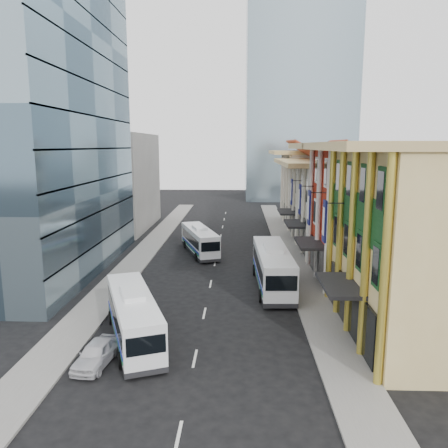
{
  "coord_description": "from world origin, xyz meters",
  "views": [
    {
      "loc": [
        2.55,
        -22.67,
        12.29
      ],
      "look_at": [
        1.11,
        17.95,
        4.97
      ],
      "focal_mm": 35.0,
      "sensor_mm": 36.0,
      "label": 1
    }
  ],
  "objects_px": {
    "bus_left_near": "(133,315)",
    "shophouse_tan": "(418,245)",
    "bus_right": "(273,266)",
    "bus_left_far": "(200,240)",
    "office_tower": "(33,116)",
    "sedan_left": "(96,353)"
  },
  "relations": [
    {
      "from": "bus_left_near",
      "to": "shophouse_tan",
      "type": "bearing_deg",
      "value": -15.89
    },
    {
      "from": "bus_right",
      "to": "bus_left_far",
      "type": "bearing_deg",
      "value": 120.03
    },
    {
      "from": "shophouse_tan",
      "to": "bus_left_far",
      "type": "xyz_separation_m",
      "value": [
        -16.0,
        21.3,
        -4.4
      ]
    },
    {
      "from": "office_tower",
      "to": "bus_left_near",
      "type": "xyz_separation_m",
      "value": [
        12.85,
        -15.65,
        -13.34
      ]
    },
    {
      "from": "bus_left_near",
      "to": "bus_right",
      "type": "relative_size",
      "value": 0.89
    },
    {
      "from": "bus_left_near",
      "to": "bus_left_far",
      "type": "relative_size",
      "value": 1.04
    },
    {
      "from": "office_tower",
      "to": "bus_left_near",
      "type": "distance_m",
      "value": 24.25
    },
    {
      "from": "bus_left_near",
      "to": "sedan_left",
      "type": "relative_size",
      "value": 2.57
    },
    {
      "from": "bus_right",
      "to": "office_tower",
      "type": "bearing_deg",
      "value": 166.22
    },
    {
      "from": "shophouse_tan",
      "to": "bus_right",
      "type": "relative_size",
      "value": 1.2
    },
    {
      "from": "bus_left_near",
      "to": "bus_left_far",
      "type": "height_order",
      "value": "bus_left_near"
    },
    {
      "from": "bus_left_far",
      "to": "sedan_left",
      "type": "relative_size",
      "value": 2.48
    },
    {
      "from": "bus_left_far",
      "to": "office_tower",
      "type": "bearing_deg",
      "value": -172.57
    },
    {
      "from": "office_tower",
      "to": "bus_left_near",
      "type": "height_order",
      "value": "office_tower"
    },
    {
      "from": "shophouse_tan",
      "to": "bus_right",
      "type": "xyz_separation_m",
      "value": [
        -8.5,
        9.34,
        -4.13
      ]
    },
    {
      "from": "shophouse_tan",
      "to": "bus_right",
      "type": "height_order",
      "value": "shophouse_tan"
    },
    {
      "from": "bus_right",
      "to": "sedan_left",
      "type": "relative_size",
      "value": 2.9
    },
    {
      "from": "office_tower",
      "to": "bus_left_near",
      "type": "relative_size",
      "value": 2.89
    },
    {
      "from": "shophouse_tan",
      "to": "bus_right",
      "type": "distance_m",
      "value": 13.28
    },
    {
      "from": "shophouse_tan",
      "to": "bus_left_near",
      "type": "height_order",
      "value": "shophouse_tan"
    },
    {
      "from": "office_tower",
      "to": "bus_left_far",
      "type": "bearing_deg",
      "value": 25.94
    },
    {
      "from": "bus_left_far",
      "to": "shophouse_tan",
      "type": "bearing_deg",
      "value": -71.59
    }
  ]
}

